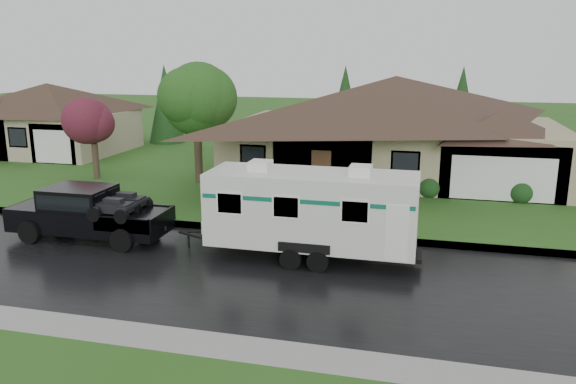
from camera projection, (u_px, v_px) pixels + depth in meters
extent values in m
plane|color=#2D571B|center=(308.00, 256.00, 19.82)|extent=(140.00, 140.00, 0.00)
cube|color=black|center=(295.00, 278.00, 17.93)|extent=(140.00, 8.00, 0.01)
cube|color=gray|center=(320.00, 235.00, 21.92)|extent=(140.00, 0.50, 0.15)
cube|color=#2D571B|center=(359.00, 170.00, 33.92)|extent=(140.00, 26.00, 0.15)
cube|color=gray|center=(393.00, 149.00, 32.13)|extent=(18.00, 10.00, 3.00)
pyramid|color=#3C2921|center=(396.00, 76.00, 31.14)|extent=(19.44, 10.80, 2.60)
cube|color=gray|center=(498.00, 166.00, 28.08)|extent=(5.76, 4.00, 2.70)
cube|color=tan|center=(51.00, 132.00, 39.67)|extent=(10.00, 8.00, 2.80)
pyramid|color=#3C2921|center=(46.00, 83.00, 38.85)|extent=(10.80, 8.64, 2.00)
cube|color=tan|center=(71.00, 140.00, 37.12)|extent=(3.20, 4.00, 2.52)
cylinder|color=#382B1E|center=(198.00, 157.00, 30.23)|extent=(0.42, 0.42, 2.76)
sphere|color=#2E6521|center=(196.00, 100.00, 29.50)|extent=(3.81, 3.81, 3.81)
cylinder|color=#382B1E|center=(96.00, 161.00, 31.24)|extent=(0.35, 0.35, 1.95)
sphere|color=maroon|center=(93.00, 123.00, 30.72)|extent=(2.70, 2.70, 2.70)
sphere|color=#143814|center=(265.00, 177.00, 29.43)|extent=(1.00, 1.00, 1.00)
sphere|color=#143814|center=(344.00, 181.00, 28.44)|extent=(1.00, 1.00, 1.00)
sphere|color=#143814|center=(429.00, 186.00, 27.45)|extent=(1.00, 1.00, 1.00)
sphere|color=#143814|center=(521.00, 191.00, 26.47)|extent=(1.00, 1.00, 1.00)
cube|color=black|center=(90.00, 219.00, 21.53)|extent=(6.11, 2.04, 0.88)
cube|color=black|center=(39.00, 208.00, 21.99)|extent=(1.63, 1.98, 0.36)
cube|color=black|center=(79.00, 199.00, 21.44)|extent=(2.44, 1.91, 0.92)
cube|color=black|center=(78.00, 197.00, 21.43)|extent=(2.24, 1.95, 0.56)
cube|color=black|center=(135.00, 217.00, 21.03)|extent=(2.24, 1.93, 0.06)
cylinder|color=black|center=(30.00, 232.00, 21.13)|extent=(0.85, 0.33, 0.85)
cylinder|color=black|center=(63.00, 217.00, 23.01)|extent=(0.85, 0.33, 0.85)
cylinder|color=black|center=(122.00, 240.00, 20.23)|extent=(0.85, 0.33, 0.85)
cylinder|color=black|center=(149.00, 224.00, 22.11)|extent=(0.85, 0.33, 0.85)
cube|color=silver|center=(312.00, 208.00, 19.25)|extent=(7.12, 2.44, 2.49)
cube|color=black|center=(311.00, 247.00, 19.58)|extent=(7.53, 1.22, 0.14)
cube|color=#0D5C47|center=(312.00, 193.00, 19.11)|extent=(6.98, 2.46, 0.14)
cube|color=white|center=(260.00, 166.00, 19.34)|extent=(0.71, 0.81, 0.33)
cube|color=white|center=(361.00, 170.00, 18.52)|extent=(0.71, 0.81, 0.33)
cylinder|color=black|center=(291.00, 259.00, 18.57)|extent=(0.71, 0.24, 0.71)
cylinder|color=black|center=(306.00, 237.00, 20.83)|extent=(0.71, 0.24, 0.71)
cylinder|color=black|center=(318.00, 261.00, 18.36)|extent=(0.71, 0.24, 0.71)
cylinder|color=black|center=(330.00, 239.00, 20.62)|extent=(0.71, 0.24, 0.71)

